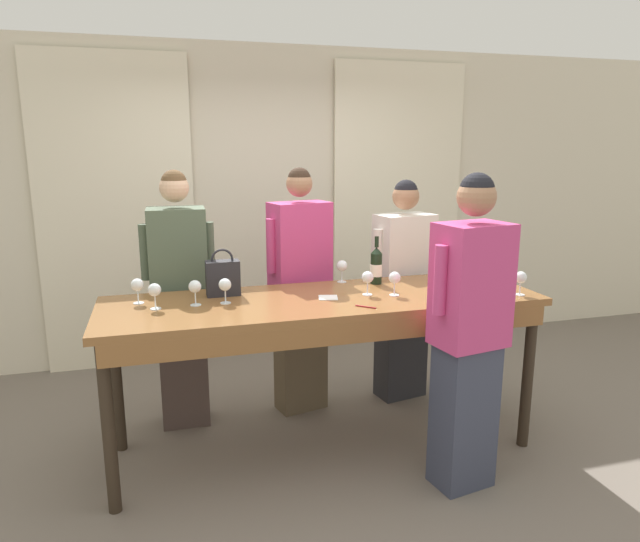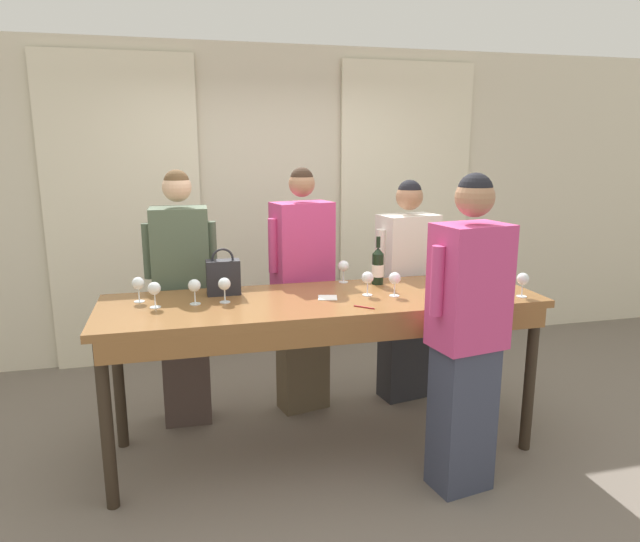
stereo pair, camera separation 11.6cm
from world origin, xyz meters
name	(u,v)px [view 2 (the right image)]	position (x,y,z in m)	size (l,w,h in m)	color
ground_plane	(323,447)	(0.00, 0.00, 0.00)	(18.00, 18.00, 0.00)	#70665B
wall_back	(272,204)	(0.00, 1.92, 1.40)	(12.00, 0.06, 2.80)	beige
curtain_panel_left	(125,215)	(-1.29, 1.86, 1.34)	(1.29, 0.03, 2.69)	#EFE5C6
curtain_panel_right	(405,207)	(1.29, 1.86, 1.34)	(1.29, 0.03, 2.69)	#EFE5C6
tasting_bar	(324,315)	(0.00, -0.03, 0.91)	(2.69, 0.82, 1.01)	brown
wine_bottle	(378,266)	(0.44, 0.25, 1.14)	(0.08, 0.08, 0.32)	black
handbag	(223,276)	(-0.59, 0.23, 1.13)	(0.21, 0.10, 0.30)	#232328
wine_glass_front_left	(154,289)	(-1.00, 0.02, 1.12)	(0.07, 0.07, 0.15)	white
wine_glass_front_mid	(224,285)	(-0.60, 0.03, 1.12)	(0.07, 0.07, 0.15)	white
wine_glass_front_right	(395,279)	(0.44, -0.07, 1.12)	(0.07, 0.07, 0.15)	white
wine_glass_center_left	(523,280)	(1.20, -0.28, 1.12)	(0.07, 0.07, 0.15)	white
wine_glass_center_mid	(344,267)	(0.23, 0.35, 1.12)	(0.07, 0.07, 0.15)	white
wine_glass_center_right	(368,278)	(0.28, -0.02, 1.12)	(0.07, 0.07, 0.15)	white
wine_glass_back_left	(194,286)	(-0.77, 0.04, 1.12)	(0.07, 0.07, 0.15)	white
wine_glass_back_mid	(138,284)	(-1.10, 0.17, 1.12)	(0.07, 0.07, 0.15)	white
napkin	(328,298)	(0.02, -0.02, 1.02)	(0.14, 0.14, 0.00)	white
pen	(364,307)	(0.17, -0.28, 1.02)	(0.10, 0.09, 0.01)	maroon
guest_olive_jacket	(183,298)	(-0.84, 0.61, 0.90)	(0.49, 0.28, 1.78)	#473833
guest_pink_top	(303,290)	(0.00, 0.61, 0.91)	(0.53, 0.33, 1.79)	brown
guest_cream_sweater	(406,290)	(0.81, 0.61, 0.86)	(0.54, 0.32, 1.69)	#28282D
host_pouring	(467,335)	(0.66, -0.61, 0.92)	(0.49, 0.34, 1.80)	#383D51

